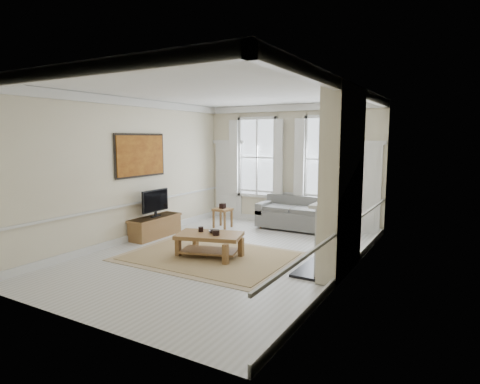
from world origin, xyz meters
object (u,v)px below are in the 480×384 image
Objects in this scene: sofa at (295,216)px; tv_stand at (155,227)px; side_table at (223,212)px; coffee_table at (209,237)px.

sofa is 1.33× the size of tv_stand.
coffee_table is (1.24, -2.47, -0.01)m from side_table.
coffee_table is at bearing -99.43° from sofa.
tv_stand is at bearing -117.46° from side_table.
sofa reaches higher than coffee_table.
side_table is (-1.79, -0.86, 0.06)m from sofa.
sofa is at bearing 25.76° from side_table.
coffee_table is 1.03× the size of tv_stand.
sofa is 3.38m from coffee_table.
side_table is at bearing 99.73° from coffee_table.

